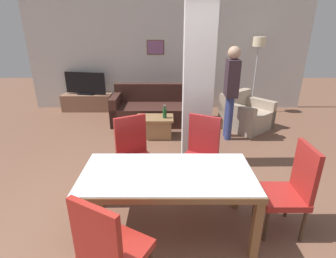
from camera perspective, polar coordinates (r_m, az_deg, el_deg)
The scene contains 16 objects.
ground_plane at distance 3.16m, azimuth -0.03°, elevation -20.64°, with size 18.00×18.00×0.00m, color brown.
back_wall at distance 7.04m, azimuth 0.06°, elevation 15.37°, with size 7.20×0.09×2.70m.
divider_pillar at distance 3.94m, azimuth 6.66°, elevation 10.16°, with size 0.44×0.30×2.70m.
dining_table at distance 2.81m, azimuth -0.04°, elevation -11.87°, with size 1.79×0.86×0.72m.
dining_chair_far_right at distance 3.58m, azimuth 7.13°, elevation -4.86°, with size 0.62×0.62×1.01m.
dining_chair_far_left at distance 3.56m, azimuth -7.18°, elevation -5.01°, with size 0.62×0.62×1.01m.
dining_chair_head_right at distance 3.11m, azimuth 25.24°, elevation -11.41°, with size 0.46×0.46×1.01m.
dining_chair_near_left at distance 2.25m, azimuth -12.54°, elevation -23.91°, with size 0.62×0.62×1.01m.
sofa at distance 6.12m, azimuth -1.55°, elevation 4.20°, with size 2.18×0.90×0.84m.
armchair at distance 6.02m, azimuth 16.58°, elevation 2.81°, with size 1.26×1.25×0.76m.
coffee_table at distance 5.31m, azimuth -2.74°, elevation 0.53°, with size 0.74×0.48×0.42m.
bottle at distance 5.16m, azimuth -0.62°, elevation 3.51°, with size 0.08×0.08×0.27m.
tv_stand at distance 7.30m, azimuth -17.01°, elevation 5.59°, with size 1.28×0.40×0.44m.
tv_screen at distance 7.19m, azimuth -17.45°, elevation 9.40°, with size 1.07×0.28×0.58m.
floor_lamp at distance 6.97m, azimuth 19.19°, elevation 15.94°, with size 0.30×0.30×1.87m.
standing_person at distance 5.15m, azimuth 13.71°, elevation 8.84°, with size 0.23×0.39×1.78m.
Camera 1 is at (0.01, -2.34, 2.13)m, focal length 28.00 mm.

